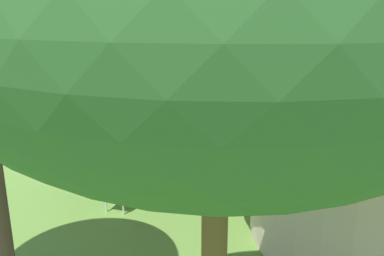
# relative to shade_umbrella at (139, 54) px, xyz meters

# --- Properties ---
(ground_plane) EXTENTS (36.00, 36.00, 0.00)m
(ground_plane) POSITION_rel_shade_umbrella_xyz_m (-2.14, -1.38, -2.99)
(ground_plane) COLOR #598134
(shade_umbrella) EXTENTS (3.90, 3.90, 3.51)m
(shade_umbrella) POSITION_rel_shade_umbrella_xyz_m (0.00, 0.00, 0.00)
(shade_umbrella) COLOR brown
(shade_umbrella) RESTS_ON ground_plane
(patio_dining_table) EXTENTS (1.59, 0.85, 0.74)m
(patio_dining_table) POSITION_rel_shade_umbrella_xyz_m (-0.00, -0.00, -2.33)
(patio_dining_table) COLOR silver
(patio_dining_table) RESTS_ON ground_plane
(patio_chair_east_end) EXTENTS (0.60, 0.59, 0.90)m
(patio_chair_east_end) POSITION_rel_shade_umbrella_xyz_m (0.72, 1.11, -2.47)
(patio_chair_east_end) COLOR silver
(patio_chair_east_end) RESTS_ON ground_plane
(patio_chair_near_hut) EXTENTS (0.58, 0.58, 0.90)m
(patio_chair_near_hut) POSITION_rel_shade_umbrella_xyz_m (-1.17, 0.61, -2.47)
(patio_chair_near_hut) COLOR white
(patio_chair_near_hut) RESTS_ON ground_plane
(patio_chair_west_end) EXTENTS (0.58, 0.57, 0.90)m
(patio_chair_west_end) POSITION_rel_shade_umbrella_xyz_m (-0.59, -1.18, -2.47)
(patio_chair_west_end) COLOR silver
(patio_chair_west_end) RESTS_ON ground_plane
(patio_chair_near_lawn) EXTENTS (0.55, 0.56, 0.90)m
(patio_chair_near_lawn) POSITION_rel_shade_umbrella_xyz_m (1.23, -0.49, -2.47)
(patio_chair_near_lawn) COLOR white
(patio_chair_near_lawn) RESTS_ON ground_plane
(guest_beside_umbrella) EXTENTS (0.34, 0.53, 1.56)m
(guest_beside_umbrella) POSITION_rel_shade_umbrella_xyz_m (-1.58, -1.24, -2.05)
(guest_beside_umbrella) COLOR black
(guest_beside_umbrella) RESTS_ON ground_plane
(standing_watcher) EXTENTS (0.48, 0.49, 1.74)m
(standing_watcher) POSITION_rel_shade_umbrella_xyz_m (-5.30, -2.82, -1.95)
(standing_watcher) COLOR black
(standing_watcher) RESTS_ON ground_plane
(striped_lounge_chair) EXTENTS (0.91, 0.95, 0.65)m
(striped_lounge_chair) POSITION_rel_shade_umbrella_xyz_m (-3.78, -1.21, -2.74)
(striped_lounge_chair) COLOR #2FA179
(striped_lounge_chair) RESTS_ON ground_plane
(zebra_nearest_camera) EXTENTS (1.33, 2.02, 1.50)m
(zebra_nearest_camera) POSITION_rel_shade_umbrella_xyz_m (-3.02, -3.35, -2.03)
(zebra_nearest_camera) COLOR silver
(zebra_nearest_camera) RESTS_ON ground_plane
(zebra_by_umbrella) EXTENTS (0.81, 2.15, 1.46)m
(zebra_by_umbrella) POSITION_rel_shade_umbrella_xyz_m (-0.01, -2.81, -2.07)
(zebra_by_umbrella) COLOR silver
(zebra_by_umbrella) RESTS_ON ground_plane
(acacia_tree_left_background) EXTENTS (3.89, 3.89, 5.18)m
(acacia_tree_left_background) POSITION_rel_shade_umbrella_xyz_m (0.30, 6.09, 1.01)
(acacia_tree_left_background) COLOR brown
(acacia_tree_left_background) RESTS_ON ground_plane
(brick_patio_kerb) EXTENTS (2.23, 2.24, 0.08)m
(brick_patio_kerb) POSITION_rel_shade_umbrella_xyz_m (0.53, -4.63, -2.95)
(brick_patio_kerb) COLOR #946047
(brick_patio_kerb) RESTS_ON ground_plane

